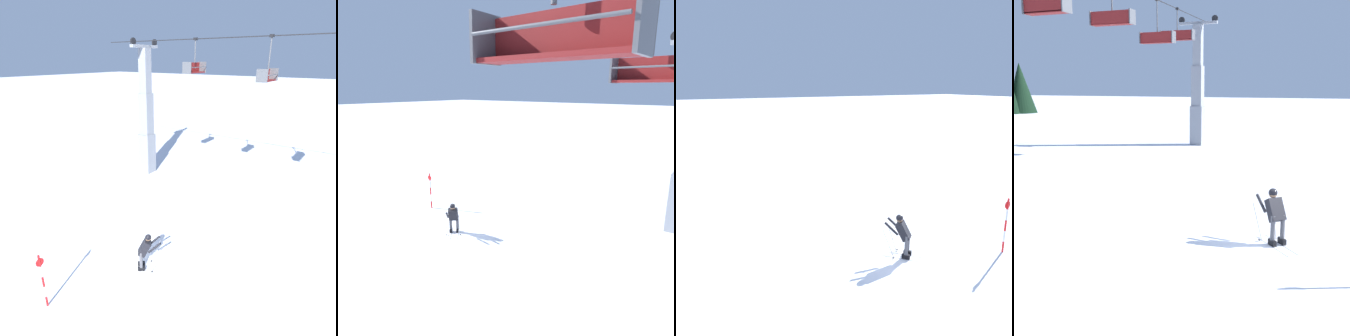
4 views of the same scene
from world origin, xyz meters
TOP-DOWN VIEW (x-y plane):
  - ground_plane at (0.00, 0.00)m, footprint 260.00×260.00m
  - skier_carving_main at (0.44, -0.12)m, footprint 1.60×1.50m
  - lift_tower_far at (18.41, 8.16)m, footprint 0.90×2.88m
  - chairlift_seat_second at (1.74, 8.16)m, footprint 0.61×1.70m
  - chairlift_seat_middle at (6.28, 8.16)m, footprint 0.61×2.04m
  - chairlift_seat_fourth at (11.23, 8.16)m, footprint 0.61×1.98m
  - chairlift_seat_farthest at (14.27, 8.16)m, footprint 0.61×2.14m

SIDE VIEW (x-z plane):
  - ground_plane at x=0.00m, z-range 0.00..0.00m
  - skier_carving_main at x=0.44m, z-range 0.06..1.75m
  - lift_tower_far at x=18.41m, z-range -0.82..8.27m
  - chairlift_seat_fourth at x=11.23m, z-range 5.77..8.15m
  - chairlift_seat_second at x=1.74m, z-range 6.03..8.23m
  - chairlift_seat_middle at x=6.28m, z-range 6.27..8.29m
  - chairlift_seat_farthest at x=14.27m, z-range 6.37..8.32m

